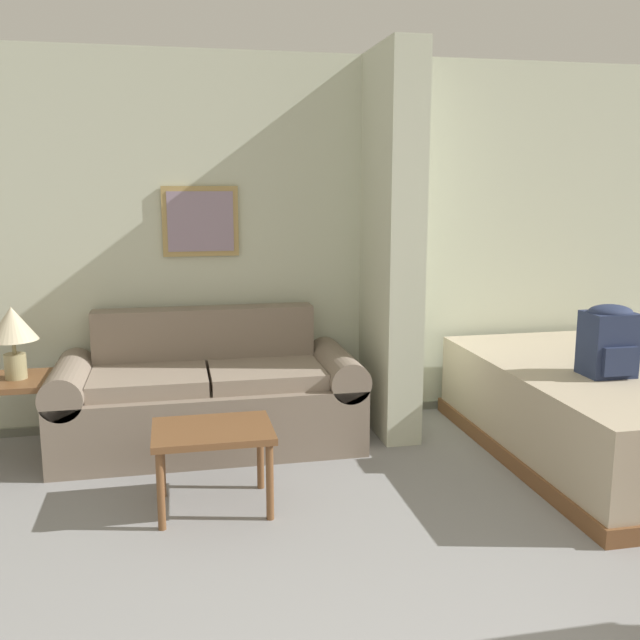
{
  "coord_description": "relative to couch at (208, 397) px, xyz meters",
  "views": [
    {
      "loc": [
        -1.04,
        -0.94,
        1.71
      ],
      "look_at": [
        -0.33,
        2.45,
        1.05
      ],
      "focal_mm": 40.0,
      "sensor_mm": 36.0,
      "label": 1
    }
  ],
  "objects": [
    {
      "name": "wall_partition_pillar",
      "position": [
        1.26,
        0.05,
        0.98
      ],
      "size": [
        0.24,
        0.74,
        2.6
      ],
      "color": "beige",
      "rests_on": "ground_plane"
    },
    {
      "name": "couch",
      "position": [
        0.0,
        0.0,
        0.0
      ],
      "size": [
        1.99,
        0.84,
        0.88
      ],
      "color": "gray",
      "rests_on": "ground_plane"
    },
    {
      "name": "coffee_table",
      "position": [
        -0.03,
        -0.98,
        0.06
      ],
      "size": [
        0.63,
        0.48,
        0.45
      ],
      "color": "brown",
      "rests_on": "ground_plane"
    },
    {
      "name": "wall_back",
      "position": [
        0.83,
        0.48,
        0.97
      ],
      "size": [
        7.0,
        0.16,
        2.6
      ],
      "color": "beige",
      "rests_on": "ground_plane"
    },
    {
      "name": "bed",
      "position": [
        2.51,
        -0.71,
        -0.03
      ],
      "size": [
        1.51,
        2.19,
        0.58
      ],
      "color": "brown",
      "rests_on": "ground_plane"
    },
    {
      "name": "side_table",
      "position": [
        -1.16,
        -0.08,
        0.13
      ],
      "size": [
        0.48,
        0.48,
        0.54
      ],
      "color": "brown",
      "rests_on": "ground_plane"
    },
    {
      "name": "backpack",
      "position": [
        2.33,
        -0.9,
        0.48
      ],
      "size": [
        0.28,
        0.26,
        0.43
      ],
      "color": "#232D4C",
      "rests_on": "bed"
    },
    {
      "name": "table_lamp",
      "position": [
        -1.16,
        -0.08,
        0.53
      ],
      "size": [
        0.3,
        0.3,
        0.45
      ],
      "color": "tan",
      "rests_on": "side_table"
    }
  ]
}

